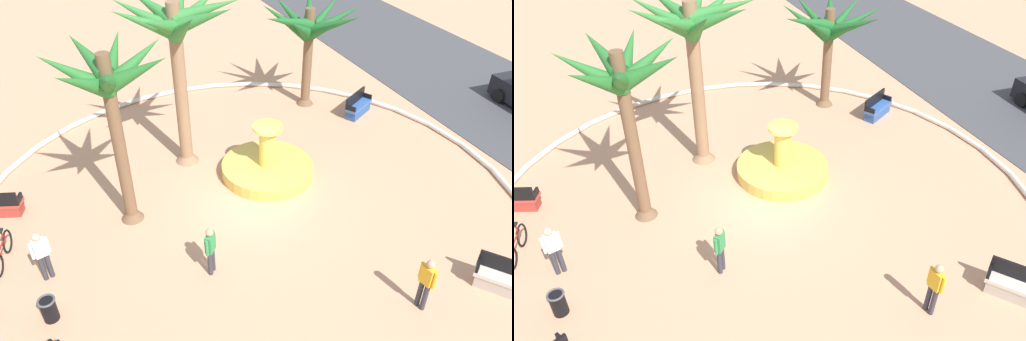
{
  "view_description": "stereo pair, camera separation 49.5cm",
  "coord_description": "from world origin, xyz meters",
  "views": [
    {
      "loc": [
        12.19,
        -5.0,
        10.69
      ],
      "look_at": [
        -0.4,
        0.36,
        1.0
      ],
      "focal_mm": 34.75,
      "sensor_mm": 36.0,
      "label": 1
    },
    {
      "loc": [
        12.37,
        -4.55,
        10.69
      ],
      "look_at": [
        -0.4,
        0.36,
        1.0
      ],
      "focal_mm": 34.75,
      "sensor_mm": 36.0,
      "label": 2
    }
  ],
  "objects": [
    {
      "name": "ground_plane",
      "position": [
        0.0,
        0.0,
        0.0
      ],
      "size": [
        80.0,
        80.0,
        0.0
      ],
      "primitive_type": "plane",
      "color": "tan"
    },
    {
      "name": "plaza_curb",
      "position": [
        0.0,
        0.0,
        0.1
      ],
      "size": [
        18.54,
        18.54,
        0.2
      ],
      "primitive_type": "torus",
      "color": "silver",
      "rests_on": "ground"
    },
    {
      "name": "fountain",
      "position": [
        -1.33,
        1.21,
        0.3
      ],
      "size": [
        3.34,
        3.34,
        2.05
      ],
      "color": "gold",
      "rests_on": "ground"
    },
    {
      "name": "palm_tree_near_fountain",
      "position": [
        -0.83,
        -3.87,
        4.61
      ],
      "size": [
        3.89,
        3.73,
        5.96
      ],
      "color": "brown",
      "rests_on": "ground"
    },
    {
      "name": "palm_tree_by_curb",
      "position": [
        -5.76,
        5.11,
        3.59
      ],
      "size": [
        4.51,
        4.63,
        4.66
      ],
      "color": "brown",
      "rests_on": "ground"
    },
    {
      "name": "palm_tree_mid_plaza",
      "position": [
        -3.36,
        -1.23,
        4.92
      ],
      "size": [
        4.15,
        4.33,
        6.32
      ],
      "color": "#8E6B4C",
      "rests_on": "ground"
    },
    {
      "name": "bench_east",
      "position": [
        6.28,
        4.95,
        0.35
      ],
      "size": [
        1.57,
        1.38,
        1.0
      ],
      "color": "beige",
      "rests_on": "ground"
    },
    {
      "name": "bench_west",
      "position": [
        -2.71,
        -7.89,
        0.35
      ],
      "size": [
        1.0,
        1.68,
        1.0
      ],
      "color": "#B73D33",
      "rests_on": "ground"
    },
    {
      "name": "bench_southeast",
      "position": [
        -3.94,
        6.77,
        0.35
      ],
      "size": [
        1.23,
        1.64,
        1.0
      ],
      "color": "#335BA8",
      "rests_on": "ground"
    },
    {
      "name": "trash_bin",
      "position": [
        2.39,
        -6.65,
        0.39
      ],
      "size": [
        0.46,
        0.46,
        0.73
      ],
      "color": "black",
      "rests_on": "ground"
    },
    {
      "name": "bicycle_red_frame",
      "position": [
        -0.3,
        -7.74,
        0.38
      ],
      "size": [
        1.68,
        0.57,
        0.94
      ],
      "color": "black",
      "rests_on": "ground"
    },
    {
      "name": "person_cyclist_helmet",
      "position": [
        0.86,
        -6.61,
        0.94
      ],
      "size": [
        0.28,
        0.51,
        1.67
      ],
      "color": "#33333D",
      "rests_on": "ground"
    },
    {
      "name": "person_cyclist_photo",
      "position": [
        2.47,
        -2.24,
        0.91
      ],
      "size": [
        0.42,
        0.39,
        1.63
      ],
      "color": "#33333D",
      "rests_on": "ground"
    },
    {
      "name": "person_pedestrian_stroll",
      "position": [
        5.85,
        2.48,
        0.96
      ],
      "size": [
        0.52,
        0.26,
        1.71
      ],
      "color": "#33333D",
      "rests_on": "ground"
    }
  ]
}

